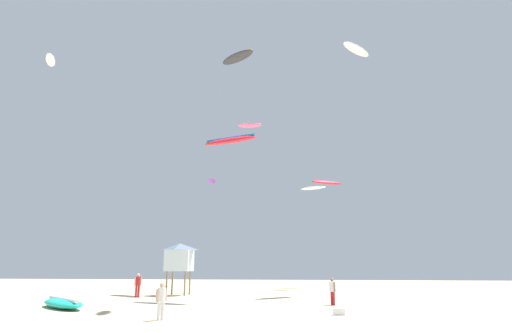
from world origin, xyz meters
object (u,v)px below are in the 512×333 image
object	(u,v)px
person_midground	(332,289)
kite_aloft_6	(327,183)
kite_aloft_3	(237,57)
kite_aloft_4	(212,181)
kite_aloft_7	(50,60)
kite_grounded_near	(63,303)
person_foreground	(161,298)
lifeguard_tower	(179,257)
kite_aloft_2	(313,188)
person_left	(138,283)
kite_aloft_5	(250,125)
cooler_box	(339,312)
kite_aloft_1	(230,140)
kite_aloft_8	(356,50)

from	to	relation	value
person_midground	kite_aloft_6	distance (m)	24.96
kite_aloft_3	kite_aloft_4	world-z (taller)	kite_aloft_3
kite_aloft_7	kite_grounded_near	bearing A→B (deg)	-46.75
kite_aloft_6	kite_aloft_7	xyz separation A→B (m)	(-26.25, -15.60, 9.29)
kite_aloft_4	kite_aloft_6	world-z (taller)	kite_aloft_4
person_foreground	lifeguard_tower	distance (m)	16.24
kite_aloft_4	kite_aloft_7	xyz separation A→B (m)	(-11.74, -18.53, 8.22)
kite_grounded_near	kite_aloft_6	xyz separation A→B (m)	(16.55, 25.91, 11.64)
kite_aloft_2	kite_aloft_7	size ratio (longest dim) A/B	1.02
kite_aloft_2	kite_aloft_6	xyz separation A→B (m)	(1.75, 4.66, 1.46)
person_left	kite_aloft_5	distance (m)	19.05
person_foreground	cooler_box	world-z (taller)	person_foreground
person_foreground	person_left	bearing A→B (deg)	-15.93
person_left	kite_aloft_4	xyz separation A→B (m)	(1.00, 20.54, 11.98)
kite_aloft_1	cooler_box	bearing A→B (deg)	-49.13
person_foreground	kite_aloft_2	distance (m)	28.47
kite_aloft_1	kite_aloft_5	bearing A→B (deg)	89.11
cooler_box	kite_aloft_8	bearing A→B (deg)	75.99
kite_grounded_near	kite_aloft_3	distance (m)	28.57
kite_aloft_4	person_midground	bearing A→B (deg)	-62.37
kite_aloft_2	kite_aloft_6	size ratio (longest dim) A/B	0.72
person_midground	kite_aloft_3	world-z (taller)	kite_aloft_3
person_foreground	kite_aloft_7	world-z (taller)	kite_aloft_7
kite_aloft_2	kite_aloft_7	bearing A→B (deg)	-155.95
person_midground	cooler_box	distance (m)	5.17
person_foreground	lifeguard_tower	size ratio (longest dim) A/B	0.39
kite_aloft_4	kite_aloft_5	xyz separation A→B (m)	(6.44, -11.94, 3.30)
kite_aloft_2	kite_aloft_3	world-z (taller)	kite_aloft_3
person_left	kite_aloft_3	xyz separation A→B (m)	(6.30, 7.11, 22.18)
cooler_box	kite_aloft_3	distance (m)	29.69
person_midground	kite_grounded_near	world-z (taller)	person_midground
cooler_box	kite_aloft_7	bearing A→B (deg)	154.51
person_foreground	kite_aloft_1	bearing A→B (deg)	-47.40
kite_grounded_near	kite_aloft_8	xyz separation A→B (m)	(19.18, 14.29, 22.45)
kite_aloft_2	kite_aloft_6	distance (m)	5.19
cooler_box	kite_aloft_2	world-z (taller)	kite_aloft_2
kite_aloft_1	kite_aloft_4	xyz separation A→B (m)	(-6.28, 22.43, 1.48)
kite_grounded_near	kite_aloft_2	bearing A→B (deg)	55.14
kite_aloft_6	kite_grounded_near	bearing A→B (deg)	-122.56
person_left	kite_aloft_1	bearing A→B (deg)	-150.64
person_midground	kite_grounded_near	bearing A→B (deg)	157.35
cooler_box	kite_aloft_1	bearing A→B (deg)	130.87
kite_aloft_7	kite_aloft_8	bearing A→B (deg)	7.84
kite_aloft_1	kite_aloft_4	world-z (taller)	kite_aloft_4
person_foreground	kite_aloft_3	distance (m)	29.86
person_left	kite_aloft_1	size ratio (longest dim) A/B	0.38
kite_aloft_5	person_left	bearing A→B (deg)	-130.84
cooler_box	kite_aloft_8	world-z (taller)	kite_aloft_8
kite_aloft_5	kite_aloft_4	bearing A→B (deg)	118.35
lifeguard_tower	kite_aloft_4	size ratio (longest dim) A/B	1.66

